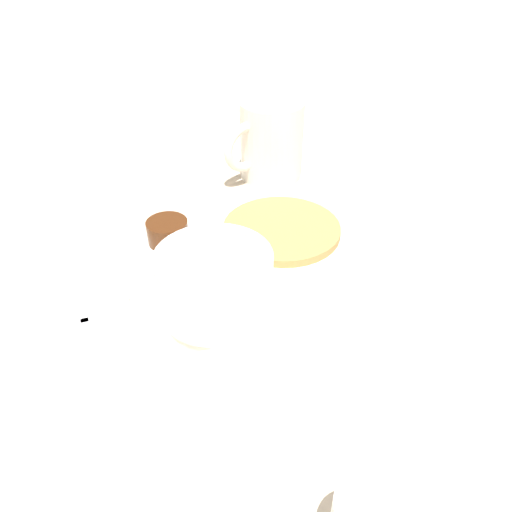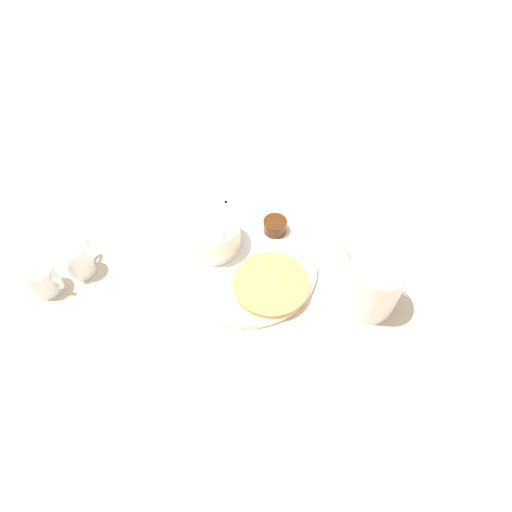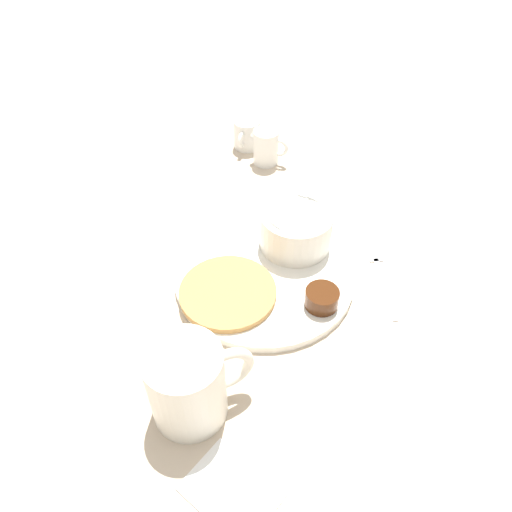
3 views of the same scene
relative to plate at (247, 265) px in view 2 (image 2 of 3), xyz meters
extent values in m
plane|color=#C6B299|center=(0.00, 0.00, -0.01)|extent=(4.00, 4.00, 0.00)
cylinder|color=white|center=(0.00, 0.00, 0.00)|extent=(0.25, 0.25, 0.01)
cylinder|color=#B78447|center=(0.00, -0.06, 0.01)|extent=(0.13, 0.13, 0.01)
cylinder|color=white|center=(-0.02, 0.07, 0.03)|extent=(0.10, 0.10, 0.06)
cylinder|color=white|center=(-0.02, 0.07, 0.06)|extent=(0.08, 0.08, 0.01)
cylinder|color=#47230F|center=(0.09, 0.02, 0.02)|extent=(0.04, 0.04, 0.02)
cylinder|color=white|center=(-0.01, 0.09, 0.02)|extent=(0.05, 0.05, 0.02)
sphere|color=white|center=(-0.01, 0.09, 0.04)|extent=(0.02, 0.02, 0.02)
cylinder|color=silver|center=(0.10, -0.19, 0.05)|extent=(0.08, 0.08, 0.10)
torus|color=silver|center=(0.11, -0.15, 0.05)|extent=(0.03, 0.07, 0.06)
cylinder|color=white|center=(-0.22, 0.18, 0.03)|extent=(0.04, 0.04, 0.06)
torus|color=white|center=(-0.20, 0.20, 0.03)|extent=(0.03, 0.02, 0.03)
cone|color=white|center=(-0.24, 0.17, 0.05)|extent=(0.02, 0.02, 0.01)
cylinder|color=white|center=(-0.28, 0.19, 0.02)|extent=(0.05, 0.05, 0.05)
torus|color=white|center=(-0.27, 0.17, 0.02)|extent=(0.02, 0.03, 0.03)
cone|color=white|center=(-0.29, 0.21, 0.04)|extent=(0.02, 0.02, 0.01)
cube|color=silver|center=(0.12, 0.12, 0.00)|extent=(0.10, 0.07, 0.00)
cube|color=silver|center=(0.06, 0.16, 0.00)|extent=(0.04, 0.04, 0.00)
cube|color=white|center=(0.20, -0.21, 0.00)|extent=(0.10, 0.09, 0.00)
camera|label=1|loc=(-0.25, 0.33, 0.31)|focal=35.00mm
camera|label=2|loc=(-0.27, -0.32, 0.57)|focal=28.00mm
camera|label=3|loc=(0.36, -0.30, 0.51)|focal=35.00mm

